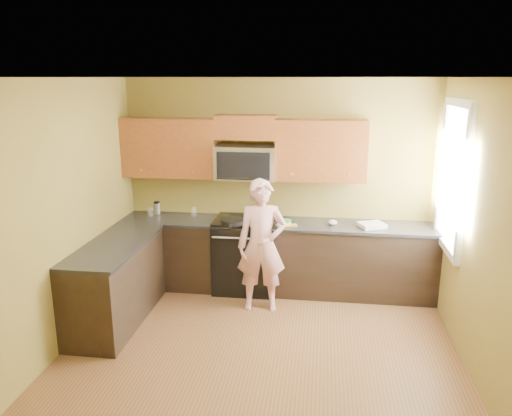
% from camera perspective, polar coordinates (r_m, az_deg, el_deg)
% --- Properties ---
extents(floor, '(4.00, 4.00, 0.00)m').
position_cam_1_polar(floor, '(5.16, 0.26, -16.82)').
color(floor, brown).
rests_on(floor, ground).
extents(ceiling, '(4.00, 4.00, 0.00)m').
position_cam_1_polar(ceiling, '(4.40, 0.30, 14.70)').
color(ceiling, white).
rests_on(ceiling, ground).
extents(wall_back, '(4.00, 0.00, 4.00)m').
position_cam_1_polar(wall_back, '(6.53, 2.57, 2.76)').
color(wall_back, olive).
rests_on(wall_back, ground).
extents(wall_front, '(4.00, 0.00, 4.00)m').
position_cam_1_polar(wall_front, '(2.78, -5.27, -14.38)').
color(wall_front, olive).
rests_on(wall_front, ground).
extents(wall_left, '(0.00, 4.00, 4.00)m').
position_cam_1_polar(wall_left, '(5.24, -21.95, -1.31)').
color(wall_left, olive).
rests_on(wall_left, ground).
extents(wall_right, '(0.00, 4.00, 4.00)m').
position_cam_1_polar(wall_right, '(4.79, 24.79, -3.08)').
color(wall_right, olive).
rests_on(wall_right, ground).
extents(cabinet_back_run, '(4.00, 0.60, 0.88)m').
position_cam_1_polar(cabinet_back_run, '(6.50, 2.24, -5.67)').
color(cabinet_back_run, black).
rests_on(cabinet_back_run, floor).
extents(cabinet_left_run, '(0.60, 1.60, 0.88)m').
position_cam_1_polar(cabinet_left_run, '(5.91, -15.69, -8.36)').
color(cabinet_left_run, black).
rests_on(cabinet_left_run, floor).
extents(countertop_back, '(4.00, 0.62, 0.04)m').
position_cam_1_polar(countertop_back, '(6.34, 2.27, -1.80)').
color(countertop_back, black).
rests_on(countertop_back, cabinet_back_run).
extents(countertop_left, '(0.62, 1.60, 0.04)m').
position_cam_1_polar(countertop_left, '(5.75, -15.91, -4.14)').
color(countertop_left, black).
rests_on(countertop_left, cabinet_left_run).
extents(stove, '(0.76, 0.65, 0.95)m').
position_cam_1_polar(stove, '(6.51, -1.30, -5.29)').
color(stove, black).
rests_on(stove, floor).
extents(microwave, '(0.76, 0.40, 0.42)m').
position_cam_1_polar(microwave, '(6.37, -1.18, 3.37)').
color(microwave, silver).
rests_on(microwave, wall_back).
extents(upper_cab_left, '(1.22, 0.33, 0.75)m').
position_cam_1_polar(upper_cab_left, '(6.62, -9.64, 3.61)').
color(upper_cab_left, brown).
rests_on(upper_cab_left, wall_back).
extents(upper_cab_right, '(1.12, 0.33, 0.75)m').
position_cam_1_polar(upper_cab_right, '(6.32, 7.33, 3.18)').
color(upper_cab_right, brown).
rests_on(upper_cab_right, wall_back).
extents(upper_cab_over_mw, '(0.76, 0.33, 0.30)m').
position_cam_1_polar(upper_cab_over_mw, '(6.30, -1.16, 9.24)').
color(upper_cab_over_mw, brown).
rests_on(upper_cab_over_mw, wall_back).
extents(window, '(0.06, 1.06, 1.66)m').
position_cam_1_polar(window, '(5.84, 21.62, 3.30)').
color(window, white).
rests_on(window, wall_right).
extents(woman, '(0.62, 0.44, 1.58)m').
position_cam_1_polar(woman, '(5.86, 0.66, -4.32)').
color(woman, pink).
rests_on(woman, floor).
extents(frying_pan, '(0.32, 0.51, 0.06)m').
position_cam_1_polar(frying_pan, '(6.15, -2.72, -1.84)').
color(frying_pan, black).
rests_on(frying_pan, stove).
extents(butter_tub, '(0.17, 0.17, 0.09)m').
position_cam_1_polar(butter_tub, '(6.20, 3.44, -2.01)').
color(butter_tub, '#FFE943').
rests_on(butter_tub, countertop_back).
extents(toast_slice, '(0.14, 0.14, 0.01)m').
position_cam_1_polar(toast_slice, '(6.19, 4.19, -1.99)').
color(toast_slice, '#B27F47').
rests_on(toast_slice, countertop_back).
extents(napkin_a, '(0.14, 0.15, 0.06)m').
position_cam_1_polar(napkin_a, '(6.09, 2.80, -2.01)').
color(napkin_a, silver).
rests_on(napkin_a, countertop_back).
extents(napkin_b, '(0.14, 0.15, 0.07)m').
position_cam_1_polar(napkin_b, '(6.27, 8.72, -1.66)').
color(napkin_b, silver).
rests_on(napkin_b, countertop_back).
extents(dish_towel, '(0.37, 0.34, 0.05)m').
position_cam_1_polar(dish_towel, '(6.28, 13.09, -1.91)').
color(dish_towel, white).
rests_on(dish_towel, countertop_back).
extents(travel_mug, '(0.08, 0.08, 0.17)m').
position_cam_1_polar(travel_mug, '(6.83, -11.21, -0.69)').
color(travel_mug, silver).
rests_on(travel_mug, countertop_back).
extents(glass_a, '(0.09, 0.09, 0.12)m').
position_cam_1_polar(glass_a, '(6.75, -11.94, -0.39)').
color(glass_a, silver).
rests_on(glass_a, countertop_back).
extents(glass_c, '(0.09, 0.09, 0.12)m').
position_cam_1_polar(glass_c, '(6.64, -7.11, -0.43)').
color(glass_c, silver).
rests_on(glass_c, countertop_back).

